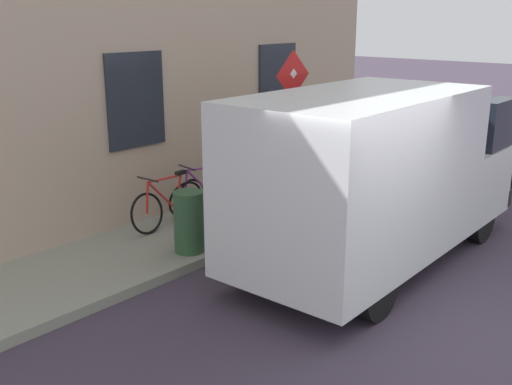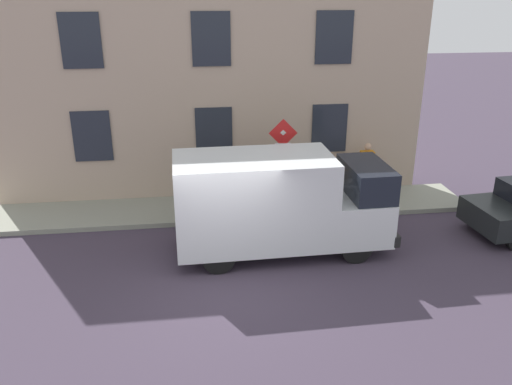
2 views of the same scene
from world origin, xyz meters
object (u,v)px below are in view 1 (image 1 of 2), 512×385
object	(u,v)px
delivery_van	(379,172)
litter_bin	(189,222)
bicycle_purple	(210,191)
sign_post_stacked	(292,120)
pedestrian	(335,133)
bicycle_red	(171,203)
bicycle_orange	(245,181)

from	to	relation	value
delivery_van	litter_bin	distance (m)	2.80
delivery_van	bicycle_purple	xyz separation A→B (m)	(3.13, 0.26, -0.82)
bicycle_purple	litter_bin	bearing A→B (deg)	44.04
sign_post_stacked	pedestrian	world-z (taller)	sign_post_stacked
bicycle_red	litter_bin	size ratio (longest dim) A/B	1.91
delivery_van	litter_bin	world-z (taller)	delivery_van
sign_post_stacked	bicycle_orange	distance (m)	1.79
delivery_van	bicycle_orange	distance (m)	3.30
bicycle_purple	bicycle_red	xyz separation A→B (m)	(-0.00, 0.91, 0.00)
bicycle_red	sign_post_stacked	bearing A→B (deg)	139.35
bicycle_orange	bicycle_red	world-z (taller)	same
bicycle_purple	pedestrian	xyz separation A→B (m)	(-0.24, -3.48, 0.56)
bicycle_red	pedestrian	world-z (taller)	pedestrian
delivery_van	litter_bin	xyz separation A→B (m)	(2.05, 1.76, -0.74)
pedestrian	delivery_van	bearing A→B (deg)	132.87
delivery_van	pedestrian	size ratio (longest dim) A/B	3.12
sign_post_stacked	delivery_van	distance (m)	2.01
bicycle_red	bicycle_orange	bearing A→B (deg)	176.59
bicycle_orange	bicycle_red	size ratio (longest dim) A/B	1.00
sign_post_stacked	bicycle_purple	xyz separation A→B (m)	(1.23, 0.70, -1.29)
delivery_van	bicycle_orange	size ratio (longest dim) A/B	3.14
litter_bin	delivery_van	bearing A→B (deg)	-139.39
delivery_van	bicycle_purple	distance (m)	3.24
sign_post_stacked	bicycle_purple	world-z (taller)	sign_post_stacked
bicycle_red	litter_bin	bearing A→B (deg)	57.80
bicycle_purple	bicycle_red	distance (m)	0.91
bicycle_red	delivery_van	bearing A→B (deg)	107.11
bicycle_purple	bicycle_red	size ratio (longest dim) A/B	1.00
sign_post_stacked	pedestrian	xyz separation A→B (m)	(0.99, -2.78, -0.73)
bicycle_orange	litter_bin	xyz separation A→B (m)	(-1.07, 2.40, 0.08)
bicycle_red	pedestrian	xyz separation A→B (m)	(-0.23, -4.39, 0.56)
pedestrian	sign_post_stacked	bearing A→B (deg)	110.53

